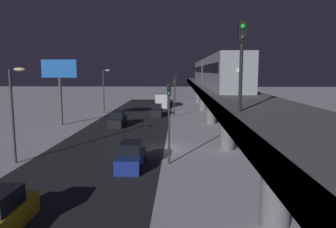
{
  "coord_description": "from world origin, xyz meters",
  "views": [
    {
      "loc": [
        -1.82,
        28.86,
        7.36
      ],
      "look_at": [
        -0.43,
        -10.97,
        1.84
      ],
      "focal_mm": 33.19,
      "sensor_mm": 36.0,
      "label": 1
    }
  ],
  "objects": [
    {
      "name": "traffic_light_mid",
      "position": [
        -1.06,
        -21.08,
        4.2
      ],
      "size": [
        0.32,
        0.44,
        6.4
      ],
      "color": "#2D2D2D",
      "rests_on": "ground_plane"
    },
    {
      "name": "rail_signal",
      "position": [
        -4.62,
        14.64,
        8.25
      ],
      "size": [
        0.36,
        0.41,
        4.0
      ],
      "color": "black",
      "rests_on": "elevated_railway"
    },
    {
      "name": "street_lamp_near",
      "position": [
        11.11,
        5.0,
        4.81
      ],
      "size": [
        1.35,
        0.44,
        7.65
      ],
      "color": "#38383D",
      "rests_on": "ground_plane"
    },
    {
      "name": "box_truck",
      "position": [
        1.64,
        -35.27,
        1.35
      ],
      "size": [
        2.4,
        7.4,
        2.8
      ],
      "color": "#A51E1E",
      "rests_on": "ground_plane"
    },
    {
      "name": "subway_train",
      "position": [
        -6.4,
        -13.49,
        7.31
      ],
      "size": [
        2.94,
        36.87,
        3.4
      ],
      "color": "#999EA8",
      "rests_on": "elevated_railway"
    },
    {
      "name": "ground_plane",
      "position": [
        0.0,
        0.0,
        0.0
      ],
      "size": [
        240.0,
        240.0,
        0.0
      ],
      "primitive_type": "plane",
      "color": "silver"
    },
    {
      "name": "traffic_light_near",
      "position": [
        -1.06,
        4.82,
        4.2
      ],
      "size": [
        0.32,
        0.44,
        6.4
      ],
      "color": "#2D2D2D",
      "rests_on": "ground_plane"
    },
    {
      "name": "elevated_railway",
      "position": [
        -6.31,
        0.0,
        4.77
      ],
      "size": [
        5.0,
        102.96,
        5.53
      ],
      "color": "slate",
      "rests_on": "ground_plane"
    },
    {
      "name": "traffic_light_far",
      "position": [
        -1.06,
        -46.97,
        4.2
      ],
      "size": [
        0.32,
        0.44,
        6.4
      ],
      "color": "#2D2D2D",
      "rests_on": "ground_plane"
    },
    {
      "name": "sedan_black_2",
      "position": [
        6.44,
        -12.36,
        0.8
      ],
      "size": [
        1.8,
        4.69,
        1.97
      ],
      "color": "black",
      "rests_on": "ground_plane"
    },
    {
      "name": "sedan_black",
      "position": [
        1.84,
        -21.99,
        0.8
      ],
      "size": [
        1.8,
        4.05,
        1.97
      ],
      "rotation": [
        0.0,
        0.0,
        3.14
      ],
      "color": "black",
      "rests_on": "ground_plane"
    },
    {
      "name": "avenue_asphalt",
      "position": [
        5.04,
        0.0,
        0.0
      ],
      "size": [
        11.0,
        102.96,
        0.01
      ],
      "primitive_type": "cube",
      "color": "#28282D",
      "rests_on": "ground_plane"
    },
    {
      "name": "commercial_billboard",
      "position": [
        14.32,
        -12.86,
        6.83
      ],
      "size": [
        4.8,
        0.36,
        8.9
      ],
      "color": "#4C4C51",
      "rests_on": "ground_plane"
    },
    {
      "name": "street_lamp_far",
      "position": [
        11.11,
        -25.0,
        4.81
      ],
      "size": [
        1.35,
        0.44,
        7.65
      ],
      "color": "#38383D",
      "rests_on": "ground_plane"
    },
    {
      "name": "sedan_blue",
      "position": [
        1.84,
        5.74,
        0.78
      ],
      "size": [
        1.91,
        4.54,
        1.97
      ],
      "rotation": [
        0.0,
        0.0,
        3.14
      ],
      "color": "navy",
      "rests_on": "ground_plane"
    }
  ]
}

